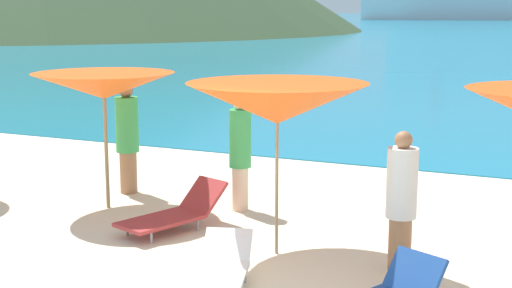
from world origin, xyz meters
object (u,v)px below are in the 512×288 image
Objects in this scene: umbrella_3 at (104,86)px; beachgoer_1 at (401,198)px; lounge_chair_3 at (175,212)px; umbrella_4 at (277,103)px; beachgoer_2 at (127,136)px; lounge_chair_9 at (219,271)px; beachgoer_0 at (240,150)px.

beachgoer_1 is at bearing -9.86° from umbrella_3.
umbrella_3 reaches higher than lounge_chair_3.
umbrella_3 is at bearing 164.15° from umbrella_4.
umbrella_4 reaches higher than lounge_chair_3.
beachgoer_2 is (-0.24, 0.91, -0.93)m from umbrella_3.
lounge_chair_3 is (-1.68, 0.34, -1.65)m from umbrella_4.
umbrella_4 is 1.48× the size of beachgoer_1.
umbrella_4 is 1.86m from beachgoer_1.
lounge_chair_9 is at bearing -93.69° from umbrella_4.
umbrella_4 is 1.43× the size of lounge_chair_3.
lounge_chair_3 is 0.94× the size of beachgoer_2.
beachgoer_2 reaches higher than beachgoer_0.
umbrella_3 is 1.35× the size of beachgoer_1.
lounge_chair_9 is at bearing -36.18° from umbrella_3.
lounge_chair_3 is 2.43m from beachgoer_2.
beachgoer_1 is (4.76, -0.83, -1.02)m from umbrella_3.
beachgoer_2 is at bearing 159.35° from lounge_chair_3.
umbrella_3 is 3.35m from umbrella_4.
beachgoer_2 is at bearing 118.50° from lounge_chair_9.
beachgoer_0 is (1.93, 0.72, -0.95)m from umbrella_3.
beachgoer_2 is (-1.78, 1.49, 0.71)m from lounge_chair_3.
beachgoer_1 is at bearing 14.85° from lounge_chair_3.
umbrella_3 is at bearing 57.71° from beachgoer_2.
beachgoer_1 reaches higher than lounge_chair_3.
umbrella_3 is 1.23× the size of beachgoer_2.
umbrella_4 is at bearing 7.94° from lounge_chair_3.
umbrella_3 reaches higher than beachgoer_0.
umbrella_4 is 1.35× the size of beachgoer_2.
lounge_chair_3 reaches higher than lounge_chair_9.
umbrella_3 is 1.27× the size of beachgoer_0.
beachgoer_1 is (1.63, 1.47, 0.65)m from lounge_chair_9.
umbrella_3 is 4.94m from beachgoer_1.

